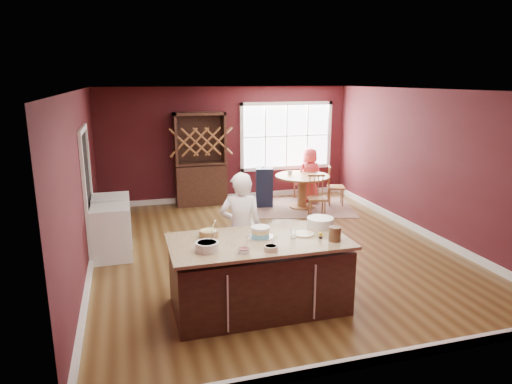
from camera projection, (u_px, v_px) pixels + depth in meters
room_shell at (272, 172)px, 7.62m from camera, size 7.00×7.00×7.00m
window at (286, 136)px, 11.22m from camera, size 2.36×0.10×1.66m
doorway at (88, 195)px, 7.46m from camera, size 0.08×1.26×2.13m
kitchen_island at (259, 275)px, 5.80m from camera, size 2.23×1.17×0.92m
dining_table at (302, 185)px, 10.34m from camera, size 1.23×1.23×0.75m
baker at (241, 230)px, 6.37m from camera, size 0.67×0.52×1.64m
layer_cake at (260, 232)px, 5.76m from camera, size 0.33×0.33×0.14m
bowl_blue at (207, 246)px, 5.30m from camera, size 0.28×0.28×0.11m
bowl_yellow at (209, 234)px, 5.77m from camera, size 0.24×0.24×0.09m
bowl_pink at (244, 251)px, 5.25m from camera, size 0.14×0.14×0.05m
bowl_olive at (271, 248)px, 5.31m from camera, size 0.16×0.16×0.06m
drinking_glass at (293, 233)px, 5.70m from camera, size 0.07×0.07×0.14m
dinner_plate at (304, 234)px, 5.86m from camera, size 0.27×0.27×0.02m
white_tub at (320, 222)px, 6.18m from camera, size 0.36×0.36×0.12m
stoneware_crock at (335, 234)px, 5.62m from camera, size 0.15×0.15×0.18m
toy_figurine at (320, 235)px, 5.71m from camera, size 0.05×0.05×0.08m
rug at (302, 207)px, 10.47m from camera, size 2.64×2.27×0.01m
chair_east at (336, 185)px, 10.57m from camera, size 0.48×0.49×0.94m
chair_south at (317, 197)px, 9.61m from camera, size 0.46×0.45×0.91m
chair_north at (304, 178)px, 11.12m from camera, size 0.55×0.54×1.04m
seated_woman at (309, 175)px, 10.82m from camera, size 0.67×0.47×1.30m
high_chair at (264, 186)px, 10.48m from camera, size 0.46×0.46×0.94m
toddler at (266, 172)px, 10.40m from camera, size 0.18×0.14×0.26m
table_plate at (314, 175)px, 10.30m from camera, size 0.20×0.20×0.02m
table_cup at (290, 173)px, 10.37m from camera, size 0.15×0.15×0.10m
hutch at (200, 159)px, 10.50m from camera, size 1.17×0.49×2.14m
washer at (112, 233)px, 7.39m from camera, size 0.61×0.59×0.88m
dryer at (112, 221)px, 7.98m from camera, size 0.62×0.60×0.90m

